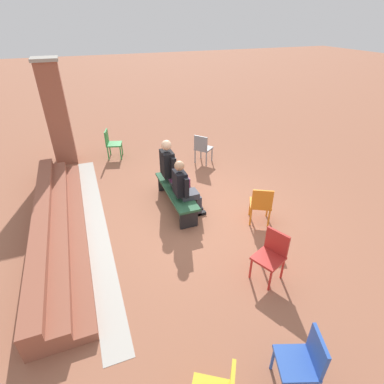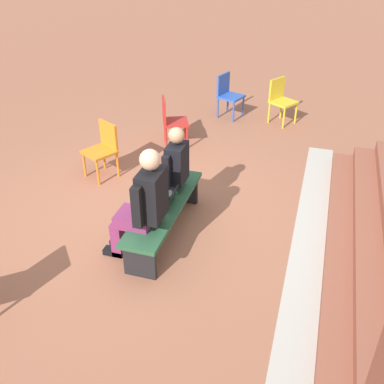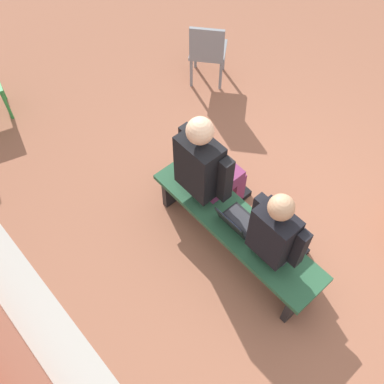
# 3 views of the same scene
# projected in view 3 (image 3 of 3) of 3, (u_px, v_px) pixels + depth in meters

# --- Properties ---
(ground_plane) EXTENTS (60.00, 60.00, 0.00)m
(ground_plane) POSITION_uv_depth(u_px,v_px,m) (279.00, 247.00, 4.32)
(ground_plane) COLOR #9E6047
(concrete_strip) EXTENTS (6.14, 0.40, 0.01)m
(concrete_strip) POSITION_uv_depth(u_px,v_px,m) (79.00, 374.00, 3.65)
(concrete_strip) COLOR #B7B2A8
(concrete_strip) RESTS_ON ground
(bench) EXTENTS (1.80, 0.44, 0.45)m
(bench) POSITION_uv_depth(u_px,v_px,m) (236.00, 228.00, 4.03)
(bench) COLOR #285638
(bench) RESTS_ON ground
(person_student) EXTENTS (0.51, 0.65, 1.30)m
(person_student) POSITION_uv_depth(u_px,v_px,m) (280.00, 234.00, 3.60)
(person_student) COLOR #383842
(person_student) RESTS_ON ground
(person_adult) EXTENTS (0.58, 0.73, 1.41)m
(person_adult) POSITION_uv_depth(u_px,v_px,m) (208.00, 168.00, 3.93)
(person_adult) COLOR #7F2D5B
(person_adult) RESTS_ON ground
(laptop) EXTENTS (0.32, 0.29, 0.21)m
(laptop) POSITION_uv_depth(u_px,v_px,m) (237.00, 221.00, 3.90)
(laptop) COLOR black
(laptop) RESTS_ON bench
(plastic_chair_mid_courtyard) EXTENTS (0.59, 0.59, 0.84)m
(plastic_chair_mid_courtyard) POSITION_uv_depth(u_px,v_px,m) (208.00, 50.00, 5.28)
(plastic_chair_mid_courtyard) COLOR gray
(plastic_chair_mid_courtyard) RESTS_ON ground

